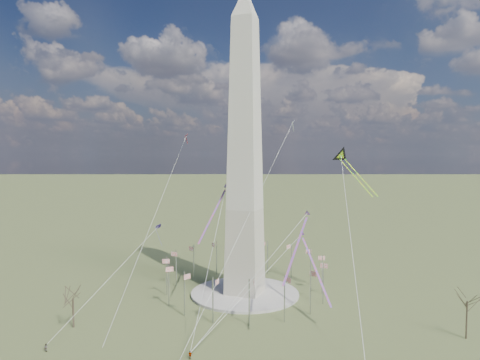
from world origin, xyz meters
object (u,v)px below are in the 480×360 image
(person_west, at_px, (46,348))
(kite_delta_black, at_px, (343,158))
(tree_near, at_px, (467,298))
(washington_monument, at_px, (245,151))

(person_west, height_order, kite_delta_black, kite_delta_black)
(tree_near, bearing_deg, person_west, -155.50)
(person_west, xyz_separation_m, kite_delta_black, (59.97, 69.34, 44.61))
(person_west, bearing_deg, kite_delta_black, -130.60)
(washington_monument, relative_size, tree_near, 6.81)
(washington_monument, relative_size, kite_delta_black, 6.11)
(kite_delta_black, bearing_deg, tree_near, 97.46)
(washington_monument, bearing_deg, tree_near, -11.02)
(washington_monument, relative_size, person_west, 52.10)
(person_west, bearing_deg, washington_monument, -118.18)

